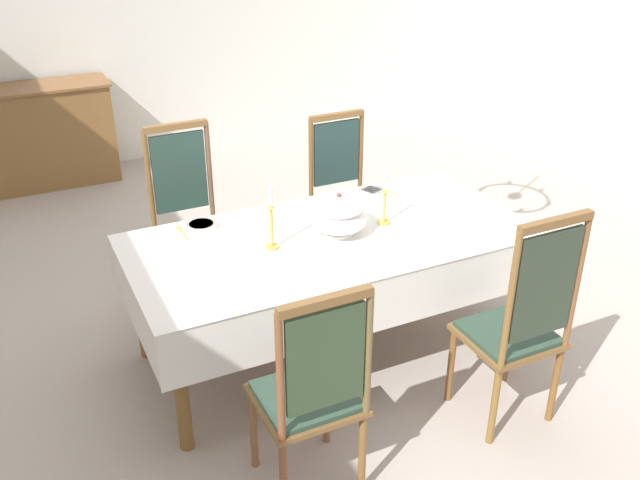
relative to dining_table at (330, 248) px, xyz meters
name	(u,v)px	position (x,y,z in m)	size (l,w,h in m)	color
ground	(313,333)	(0.00, 0.22, -0.71)	(6.72, 6.91, 0.04)	#AFA39A
dining_table	(330,248)	(0.00, 0.00, 0.00)	(2.18, 1.04, 0.76)	brown
tablecloth	(330,248)	(0.00, 0.00, 0.00)	(2.20, 1.06, 0.31)	white
chair_south_a	(312,391)	(-0.54, -0.92, -0.12)	(0.44, 0.42, 1.11)	brown
chair_north_a	(189,217)	(-0.54, 0.93, -0.10)	(0.44, 0.42, 1.17)	brown
chair_south_b	(520,321)	(0.57, -0.93, -0.09)	(0.44, 0.42, 1.20)	brown
chair_north_b	(344,191)	(0.57, 0.92, -0.13)	(0.44, 0.42, 1.09)	brown
soup_tureen	(339,214)	(0.05, 0.00, 0.20)	(0.31, 0.31, 0.24)	white
candlestick_west	(271,224)	(-0.34, 0.00, 0.22)	(0.07, 0.07, 0.35)	gold
candlestick_east	(385,204)	(0.34, 0.00, 0.20)	(0.07, 0.07, 0.32)	gold
bowl_near_left	(372,192)	(0.48, 0.39, 0.10)	(0.17, 0.17, 0.04)	white
bowl_near_right	(201,225)	(-0.61, 0.39, 0.10)	(0.17, 0.17, 0.03)	white
spoon_primary	(384,189)	(0.59, 0.41, 0.08)	(0.06, 0.17, 0.01)	gold
spoon_secondary	(180,230)	(-0.72, 0.42, 0.08)	(0.03, 0.18, 0.01)	gold
sideboard	(31,137)	(-1.26, 3.40, -0.23)	(1.44, 0.48, 0.90)	brown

